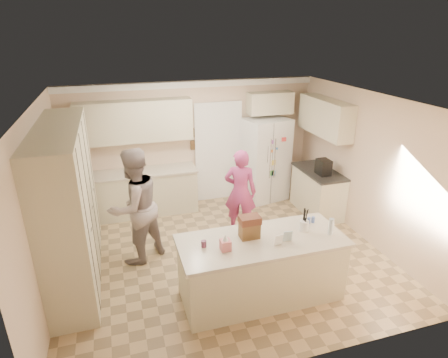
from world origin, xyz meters
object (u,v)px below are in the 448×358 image
object	(u,v)px
utensil_crock	(304,226)
dollhouse_body	(249,230)
island_base	(261,269)
teen_girl	(240,192)
refrigerator	(265,160)
teen_boy	(135,207)
coffee_maker	(324,167)
tissue_box	(225,245)

from	to	relation	value
utensil_crock	dollhouse_body	bearing A→B (deg)	176.42
dollhouse_body	island_base	bearing A→B (deg)	-33.69
utensil_crock	teen_girl	distance (m)	1.81
refrigerator	teen_girl	size ratio (longest dim) A/B	1.12
refrigerator	teen_girl	world-z (taller)	refrigerator
utensil_crock	teen_boy	size ratio (longest dim) A/B	0.08
dollhouse_body	teen_boy	size ratio (longest dim) A/B	0.14
dollhouse_body	teen_girl	xyz separation A→B (m)	(0.47, 1.72, -0.23)
island_base	teen_boy	distance (m)	2.20
coffee_maker	teen_boy	xyz separation A→B (m)	(-3.62, -0.45, -0.11)
refrigerator	dollhouse_body	xyz separation A→B (m)	(-1.48, -2.97, 0.14)
utensil_crock	teen_girl	xyz separation A→B (m)	(-0.33, 1.77, -0.20)
refrigerator	dollhouse_body	bearing A→B (deg)	-127.72
refrigerator	island_base	world-z (taller)	refrigerator
coffee_maker	refrigerator	bearing A→B (deg)	121.50
dollhouse_body	teen_girl	size ratio (longest dim) A/B	0.16
island_base	utensil_crock	bearing A→B (deg)	4.40
utensil_crock	tissue_box	xyz separation A→B (m)	(-1.20, -0.15, -0.00)
refrigerator	tissue_box	bearing A→B (deg)	-131.90
teen_girl	teen_boy	bearing A→B (deg)	37.47
dollhouse_body	teen_girl	bearing A→B (deg)	74.67
refrigerator	dollhouse_body	distance (m)	3.32
coffee_maker	teen_girl	bearing A→B (deg)	-177.24
tissue_box	dollhouse_body	distance (m)	0.45
coffee_maker	island_base	world-z (taller)	coffee_maker
island_base	teen_girl	world-z (taller)	teen_girl
coffee_maker	utensil_crock	size ratio (longest dim) A/B	2.00
teen_boy	utensil_crock	bearing A→B (deg)	113.93
refrigerator	teen_boy	distance (m)	3.33
refrigerator	coffee_maker	xyz separation A→B (m)	(0.72, -1.17, 0.17)
tissue_box	island_base	bearing A→B (deg)	10.30
utensil_crock	tissue_box	size ratio (longest dim) A/B	1.07
coffee_maker	utensil_crock	distance (m)	2.32
tissue_box	dollhouse_body	size ratio (longest dim) A/B	0.54
tissue_box	dollhouse_body	world-z (taller)	dollhouse_body
island_base	teen_girl	size ratio (longest dim) A/B	1.37
tissue_box	teen_boy	xyz separation A→B (m)	(-1.02, 1.55, -0.04)
island_base	coffee_maker	bearing A→B (deg)	42.83
refrigerator	island_base	bearing A→B (deg)	-124.66
teen_girl	utensil_crock	bearing A→B (deg)	127.03
coffee_maker	island_base	bearing A→B (deg)	-137.17
utensil_crock	teen_girl	world-z (taller)	teen_girl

